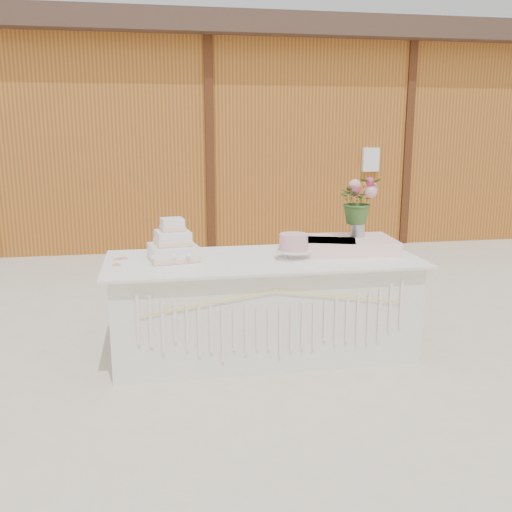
# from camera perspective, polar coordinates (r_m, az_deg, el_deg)

# --- Properties ---
(ground) EXTENTS (80.00, 80.00, 0.00)m
(ground) POSITION_cam_1_polar(r_m,az_deg,el_deg) (4.63, 0.67, -9.54)
(ground) COLOR beige
(ground) RESTS_ON ground
(barn) EXTENTS (12.60, 4.60, 3.30)m
(barn) POSITION_cam_1_polar(r_m,az_deg,el_deg) (10.24, -5.86, 12.13)
(barn) COLOR #A66022
(barn) RESTS_ON ground
(cake_table) EXTENTS (2.40, 1.00, 0.77)m
(cake_table) POSITION_cam_1_polar(r_m,az_deg,el_deg) (4.49, 0.69, -4.98)
(cake_table) COLOR white
(cake_table) RESTS_ON ground
(wedding_cake) EXTENTS (0.40, 0.40, 0.32)m
(wedding_cake) POSITION_cam_1_polar(r_m,az_deg,el_deg) (4.36, -8.29, 1.01)
(wedding_cake) COLOR white
(wedding_cake) RESTS_ON cake_table
(pink_cake_stand) EXTENTS (0.27, 0.27, 0.20)m
(pink_cake_stand) POSITION_cam_1_polar(r_m,az_deg,el_deg) (4.34, 3.79, 1.11)
(pink_cake_stand) COLOR white
(pink_cake_stand) RESTS_ON cake_table
(satin_runner) EXTENTS (0.92, 0.58, 0.11)m
(satin_runner) POSITION_cam_1_polar(r_m,az_deg,el_deg) (4.65, 8.22, 1.09)
(satin_runner) COLOR #FFD0CD
(satin_runner) RESTS_ON cake_table
(flower_vase) EXTENTS (0.12, 0.12, 0.16)m
(flower_vase) POSITION_cam_1_polar(r_m,az_deg,el_deg) (4.72, 10.12, 2.86)
(flower_vase) COLOR #B0B0B5
(flower_vase) RESTS_ON satin_runner
(bouquet) EXTENTS (0.35, 0.30, 0.38)m
(bouquet) POSITION_cam_1_polar(r_m,az_deg,el_deg) (4.69, 10.24, 6.08)
(bouquet) COLOR #375A24
(bouquet) RESTS_ON flower_vase
(loose_flowers) EXTENTS (0.14, 0.32, 0.02)m
(loose_flowers) POSITION_cam_1_polar(r_m,az_deg,el_deg) (4.38, -13.12, -0.47)
(loose_flowers) COLOR pink
(loose_flowers) RESTS_ON cake_table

